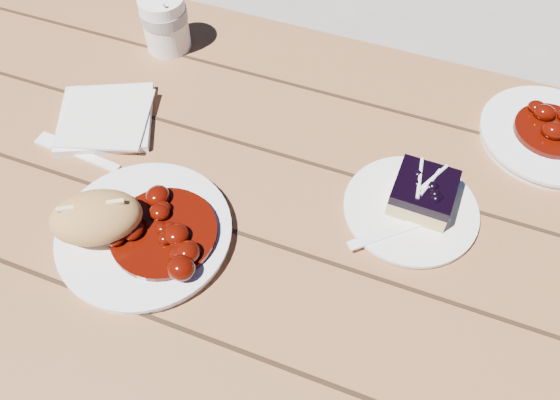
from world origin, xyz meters
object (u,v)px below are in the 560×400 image
(picnic_table, at_px, (148,208))
(bread_roll, at_px, (96,217))
(blueberry_cake, at_px, (423,193))
(coffee_cup, at_px, (165,23))
(dessert_plate, at_px, (410,210))
(second_plate, at_px, (548,136))
(main_plate, at_px, (145,234))

(picnic_table, xyz_separation_m, bread_roll, (0.05, -0.15, 0.21))
(blueberry_cake, relative_size, coffee_cup, 0.85)
(dessert_plate, relative_size, blueberry_cake, 2.19)
(picnic_table, bearing_deg, coffee_cup, 103.03)
(picnic_table, relative_size, second_plate, 9.38)
(coffee_cup, bearing_deg, blueberry_cake, -20.88)
(main_plate, distance_m, coffee_cup, 0.43)
(bread_roll, xyz_separation_m, second_plate, (0.57, 0.42, -0.04))
(main_plate, height_order, coffee_cup, coffee_cup)
(picnic_table, height_order, bread_roll, bread_roll)
(bread_roll, bearing_deg, dessert_plate, 26.39)
(main_plate, relative_size, bread_roll, 1.93)
(picnic_table, xyz_separation_m, dessert_plate, (0.45, 0.04, 0.17))
(main_plate, height_order, second_plate, same)
(dessert_plate, xyz_separation_m, blueberry_cake, (0.01, 0.01, 0.03))
(bread_roll, distance_m, coffee_cup, 0.43)
(picnic_table, relative_size, main_plate, 8.28)
(bread_roll, xyz_separation_m, coffee_cup, (-0.11, 0.41, 0.00))
(blueberry_cake, distance_m, coffee_cup, 0.56)
(picnic_table, relative_size, bread_roll, 15.95)
(second_plate, bearing_deg, blueberry_cake, -128.80)
(bread_roll, bearing_deg, coffee_cup, 105.20)
(main_plate, distance_m, second_plate, 0.65)
(blueberry_cake, xyz_separation_m, coffee_cup, (-0.52, 0.20, 0.02))
(picnic_table, distance_m, dessert_plate, 0.48)
(dessert_plate, bearing_deg, bread_roll, -153.61)
(dessert_plate, bearing_deg, main_plate, -152.65)
(main_plate, distance_m, bread_roll, 0.07)
(blueberry_cake, bearing_deg, second_plate, 52.70)
(main_plate, xyz_separation_m, blueberry_cake, (0.35, 0.19, 0.03))
(picnic_table, xyz_separation_m, blueberry_cake, (0.46, 0.06, 0.20))
(main_plate, bearing_deg, second_plate, 37.52)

